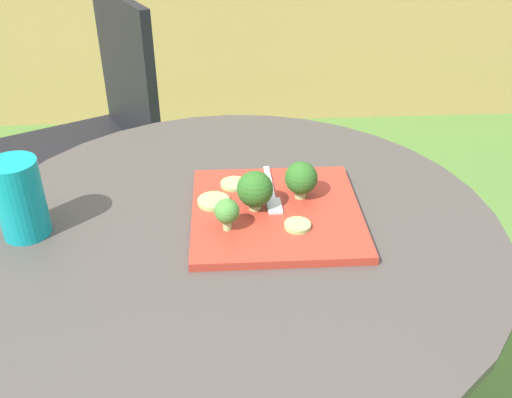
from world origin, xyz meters
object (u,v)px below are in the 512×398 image
object	(u,v)px
drinking_glass	(21,202)
fork	(272,194)
patio_chair	(99,123)
salad_plate	(276,213)

from	to	relation	value
drinking_glass	fork	xyz separation A→B (m)	(0.39, 0.07, -0.04)
patio_chair	drinking_glass	bearing A→B (deg)	-85.23
salad_plate	fork	xyz separation A→B (m)	(-0.00, 0.05, 0.01)
patio_chair	drinking_glass	xyz separation A→B (m)	(0.07, -0.90, 0.27)
patio_chair	salad_plate	world-z (taller)	patio_chair
fork	drinking_glass	bearing A→B (deg)	-170.05
patio_chair	drinking_glass	distance (m)	0.94
drinking_glass	salad_plate	bearing A→B (deg)	3.46
salad_plate	drinking_glass	size ratio (longest dim) A/B	2.17
patio_chair	salad_plate	distance (m)	1.02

